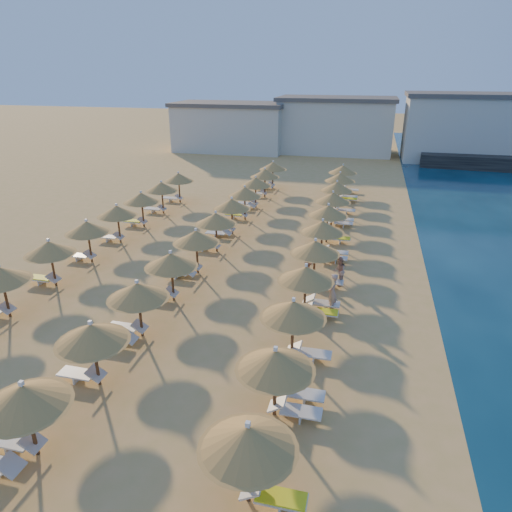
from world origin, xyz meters
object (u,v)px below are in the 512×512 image
(parasol_row_east, at_px, (319,237))
(beachgoer_a, at_px, (332,292))
(parasol_row_west, at_px, (207,228))
(beachgoer_c, at_px, (307,262))
(beachgoer_b, at_px, (339,271))

(parasol_row_east, distance_m, beachgoer_a, 4.56)
(parasol_row_east, height_order, beachgoer_a, parasol_row_east)
(beachgoer_a, bearing_deg, parasol_row_west, -114.48)
(beachgoer_c, bearing_deg, beachgoer_a, -16.09)
(parasol_row_east, xyz_separation_m, beachgoer_a, (1.18, -4.24, -1.19))
(parasol_row_east, xyz_separation_m, beachgoer_b, (1.30, -1.32, -1.34))
(parasol_row_east, xyz_separation_m, beachgoer_c, (-0.52, -0.49, -1.32))
(parasol_row_east, relative_size, parasol_row_west, 1.00)
(parasol_row_east, height_order, beachgoer_c, parasol_row_east)
(parasol_row_west, height_order, beachgoer_c, parasol_row_west)
(parasol_row_west, bearing_deg, beachgoer_c, -4.56)
(beachgoer_c, height_order, beachgoer_a, beachgoer_a)
(beachgoer_b, bearing_deg, beachgoer_a, -6.67)
(beachgoer_a, bearing_deg, beachgoer_c, -151.55)
(beachgoer_a, bearing_deg, parasol_row_east, -160.34)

